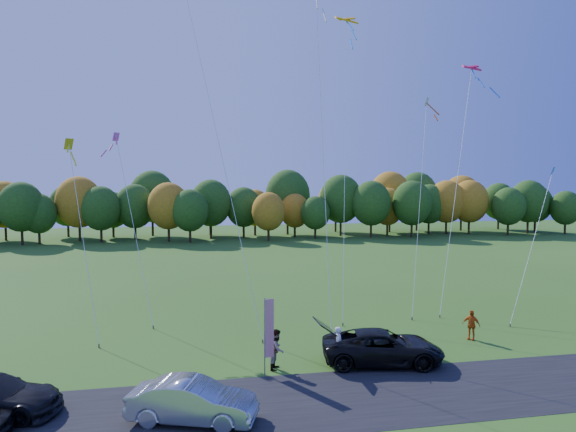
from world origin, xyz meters
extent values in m
plane|color=#2B5616|center=(0.00, 0.00, 0.00)|extent=(160.00, 160.00, 0.00)
cube|color=black|center=(0.00, -4.00, 0.01)|extent=(90.00, 6.00, 0.01)
imported|color=black|center=(3.58, -0.40, 0.83)|extent=(6.40, 3.81, 1.67)
imported|color=#B0B1B5|center=(-5.78, -4.90, 0.80)|extent=(5.14, 3.16, 1.60)
imported|color=white|center=(1.40, -0.08, 0.94)|extent=(0.51, 0.72, 1.88)
imported|color=gray|center=(-1.74, -0.12, 0.97)|extent=(1.04, 1.15, 1.95)
imported|color=#CB5413|center=(9.99, 2.27, 0.86)|extent=(0.99, 1.02, 1.71)
cylinder|color=#999999|center=(-2.43, -0.83, 1.85)|extent=(0.06, 0.06, 3.70)
cube|color=red|center=(-2.20, -0.77, 2.22)|extent=(0.46, 0.13, 2.77)
cube|color=navy|center=(-2.20, -0.74, 3.25)|extent=(0.45, 0.12, 0.72)
cylinder|color=#4C3F33|center=(-1.85, 3.90, 0.10)|extent=(0.08, 0.08, 0.20)
cylinder|color=#4C3F33|center=(3.57, 6.29, 0.10)|extent=(0.08, 0.08, 0.20)
cube|color=#FBAE0D|center=(7.26, 17.92, 22.46)|extent=(3.98, 1.36, 1.47)
cylinder|color=#4C3F33|center=(1.65, 2.05, 0.10)|extent=(0.08, 0.08, 0.20)
cylinder|color=#4C3F33|center=(10.47, 6.93, 0.10)|extent=(0.08, 0.08, 0.20)
cube|color=#EC1A5A|center=(16.71, 14.38, 18.18)|extent=(3.05, 1.07, 1.18)
cylinder|color=#4C3F33|center=(-10.77, 4.82, 0.10)|extent=(0.08, 0.08, 0.20)
cube|color=gold|center=(-13.55, 11.99, 11.52)|extent=(1.24, 1.24, 1.47)
cylinder|color=#4C3F33|center=(8.42, 6.77, 0.10)|extent=(0.08, 0.08, 0.20)
cube|color=silver|center=(12.61, 13.87, 15.30)|extent=(1.11, 1.11, 1.31)
cylinder|color=#4C3F33|center=(-8.09, 7.96, 0.10)|extent=(0.08, 0.08, 0.20)
cube|color=#FF54DD|center=(-10.78, 13.66, 12.18)|extent=(1.01, 1.01, 1.19)
cylinder|color=#4C3F33|center=(13.79, 4.16, 0.10)|extent=(0.08, 0.08, 0.20)
cube|color=blue|center=(19.78, 8.43, 9.81)|extent=(0.93, 0.93, 1.10)
camera|label=1|loc=(-5.81, -24.10, 9.14)|focal=32.00mm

